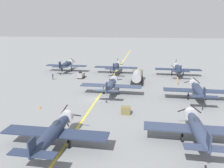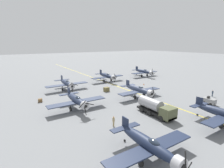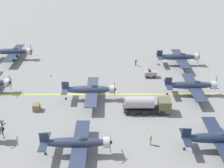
% 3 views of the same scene
% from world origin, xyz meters
% --- Properties ---
extents(ground_plane, '(400.00, 400.00, 0.00)m').
position_xyz_m(ground_plane, '(0.00, 0.00, 0.00)').
color(ground_plane, slate).
extents(taxiway_stripe, '(0.30, 160.00, 0.01)m').
position_xyz_m(taxiway_stripe, '(0.00, 0.00, 0.00)').
color(taxiway_stripe, yellow).
rests_on(taxiway_stripe, ground).
extents(airplane_mid_center, '(12.00, 9.98, 3.70)m').
position_xyz_m(airplane_mid_center, '(2.04, 3.07, 2.01)').
color(airplane_mid_center, '#313C55').
rests_on(airplane_mid_center, ground).
extents(airplane_near_left, '(12.00, 9.98, 3.80)m').
position_xyz_m(airplane_near_left, '(-18.44, -16.91, 2.01)').
color(airplane_near_left, '#232D47').
rests_on(airplane_near_left, ground).
extents(airplane_far_right, '(12.00, 9.98, 3.78)m').
position_xyz_m(airplane_far_right, '(17.18, 21.91, 2.01)').
color(airplane_far_right, '#1D2740').
rests_on(airplane_far_right, ground).
extents(airplane_near_right, '(12.00, 9.98, 3.65)m').
position_xyz_m(airplane_near_right, '(14.77, -13.60, 2.01)').
color(airplane_near_right, '#2E3852').
rests_on(airplane_near_right, ground).
extents(airplane_near_center, '(12.00, 9.98, 3.65)m').
position_xyz_m(airplane_near_center, '(-0.94, -17.03, 2.01)').
color(airplane_near_center, '#242E48').
rests_on(airplane_near_center, ground).
extents(airplane_mid_right, '(12.00, 9.98, 3.65)m').
position_xyz_m(airplane_mid_right, '(18.11, 2.24, 2.01)').
color(airplane_mid_right, '#26304A').
rests_on(airplane_mid_right, ground).
extents(fuel_tanker, '(2.68, 8.00, 2.98)m').
position_xyz_m(fuel_tanker, '(6.74, 13.14, 1.51)').
color(fuel_tanker, black).
rests_on(fuel_tanker, ground).
extents(tow_tractor, '(1.57, 2.60, 1.79)m').
position_xyz_m(tow_tractor, '(-7.80, 15.44, 0.79)').
color(tow_tractor, gray).
rests_on(tow_tractor, ground).
extents(ground_crew_walking, '(0.38, 0.38, 1.77)m').
position_xyz_m(ground_crew_walking, '(15.93, 12.66, 0.96)').
color(ground_crew_walking, tan).
rests_on(ground_crew_walking, ground).
extents(ground_crew_inspecting, '(0.36, 0.36, 1.65)m').
position_xyz_m(ground_crew_inspecting, '(-14.25, 12.77, 0.90)').
color(ground_crew_inspecting, '#334256').
rests_on(ground_crew_inspecting, ground).
extents(supply_crate_by_tanker, '(1.44, 1.21, 1.17)m').
position_xyz_m(supply_crate_by_tanker, '(5.92, -6.10, 0.58)').
color(supply_crate_by_tanker, brown).
rests_on(supply_crate_by_tanker, ground).
extents(supply_crate_mid_lane, '(1.01, 0.87, 0.77)m').
position_xyz_m(supply_crate_mid_lane, '(23.54, -6.70, 0.38)').
color(supply_crate_mid_lane, brown).
rests_on(supply_crate_mid_lane, ground).
extents(traffic_cone, '(0.36, 0.36, 0.55)m').
position_xyz_m(traffic_cone, '(-8.26, -6.05, 0.28)').
color(traffic_cone, orange).
rests_on(traffic_cone, ground).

